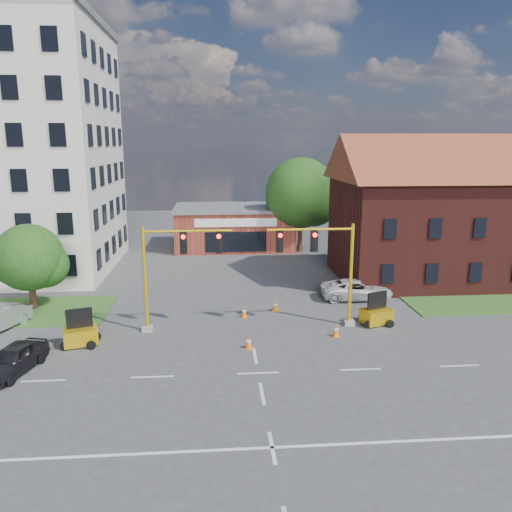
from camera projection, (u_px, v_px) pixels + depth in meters
name	position (u px, v px, depth m)	size (l,w,h in m)	color
ground	(258.00, 373.00, 23.84)	(120.00, 120.00, 0.00)	#404042
grass_verge_ne	(510.00, 304.00, 33.98)	(14.00, 4.00, 0.08)	#2E5720
lane_markings	(264.00, 405.00, 20.92)	(60.00, 36.00, 0.01)	silver
brick_shop	(234.00, 226.00, 52.51)	(12.40, 8.40, 4.30)	maroon
townhouse_row	(467.00, 205.00, 39.48)	(21.00, 11.00, 11.50)	#491916
tree_large	(304.00, 195.00, 49.44)	(7.32, 6.97, 9.41)	#311E12
tree_nw_front	(33.00, 259.00, 32.30)	(4.58, 4.36, 5.71)	#311E12
signal_mast_west	(174.00, 265.00, 28.46)	(5.30, 0.60, 6.20)	gray
signal_mast_east	(324.00, 263.00, 29.14)	(5.30, 0.60, 6.20)	gray
trailer_west	(80.00, 334.00, 26.98)	(2.03, 1.65, 2.01)	gold
trailer_east	(376.00, 315.00, 30.14)	(2.01, 1.66, 1.96)	gold
cone_a	(249.00, 342.00, 26.64)	(0.40, 0.40, 0.70)	orange
cone_b	(244.00, 312.00, 31.40)	(0.40, 0.40, 0.70)	orange
cone_c	(336.00, 331.00, 28.29)	(0.40, 0.40, 0.70)	orange
cone_d	(275.00, 306.00, 32.63)	(0.40, 0.40, 0.70)	orange
pickup_white	(357.00, 289.00, 35.05)	(2.31, 5.02, 1.39)	silver
sedan_dark	(14.00, 359.00, 23.81)	(1.61, 4.01, 1.37)	black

